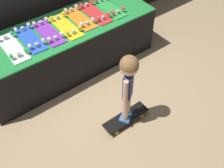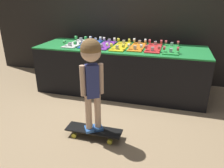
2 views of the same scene
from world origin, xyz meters
name	(u,v)px [view 1 (image 1 of 2)]	position (x,y,z in m)	size (l,w,h in m)	color
ground_plane	(89,85)	(0.00, 0.00, 0.00)	(16.00, 16.00, 0.00)	tan
display_rack	(68,47)	(0.00, 0.49, 0.35)	(2.48, 0.82, 0.70)	black
skateboard_white_on_rack	(12,47)	(-0.72, 0.48, 0.72)	(0.20, 0.61, 0.09)	white
skateboard_blue_on_rack	(30,38)	(-0.48, 0.51, 0.72)	(0.20, 0.61, 0.09)	blue
skateboard_purple_on_rack	(48,32)	(-0.24, 0.49, 0.72)	(0.20, 0.61, 0.09)	purple
skateboard_yellow_on_rack	(65,26)	(0.00, 0.47, 0.72)	(0.20, 0.61, 0.09)	yellow
skateboard_orange_on_rack	(79,18)	(0.24, 0.52, 0.72)	(0.20, 0.61, 0.09)	orange
skateboard_red_on_rack	(95,13)	(0.48, 0.50, 0.72)	(0.20, 0.61, 0.09)	red
skateboard_green_on_rack	(109,7)	(0.72, 0.49, 0.72)	(0.20, 0.61, 0.09)	green
skateboard_on_floor	(126,118)	(0.02, -0.78, 0.07)	(0.60, 0.18, 0.09)	black
child	(128,78)	(0.02, -0.78, 0.77)	(0.22, 0.20, 0.96)	#3870C6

